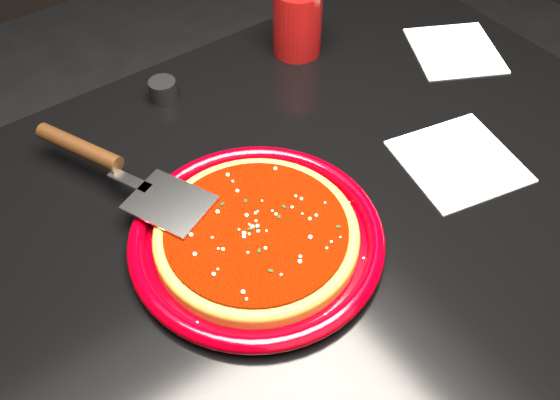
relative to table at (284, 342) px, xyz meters
The scene contains 12 objects.
table is the anchor object (origin of this frame).
plate 0.39m from the table, 157.59° to the right, with size 0.34×0.34×0.02m, color #740007.
pizza_crust 0.40m from the table, 157.59° to the right, with size 0.27×0.27×0.01m, color brown.
pizza_crust_rim 0.40m from the table, 157.59° to the right, with size 0.27×0.27×0.02m, color brown.
pizza_sauce 0.41m from the table, 157.59° to the right, with size 0.24×0.24×0.01m, color #6B0F00.
parmesan_dusting 0.42m from the table, 157.59° to the right, with size 0.23×0.23×0.01m, color beige, non-canonical shape.
basil_flecks 0.42m from the table, 157.59° to the right, with size 0.21×0.21×0.00m, color black, non-canonical shape.
pizza_server 0.48m from the table, 135.72° to the left, with size 0.10×0.35×0.03m, color silver, non-canonical shape.
cup 0.57m from the table, 50.34° to the left, with size 0.08×0.08×0.12m, color maroon.
napkin_a 0.47m from the table, 16.80° to the right, with size 0.16×0.16×0.00m, color white.
napkin_b 0.61m from the table, 14.41° to the left, with size 0.15×0.16×0.00m, color white.
ramekin 0.50m from the table, 93.28° to the left, with size 0.04×0.04×0.03m, color black.
Camera 1 is at (-0.34, -0.45, 1.40)m, focal length 40.00 mm.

